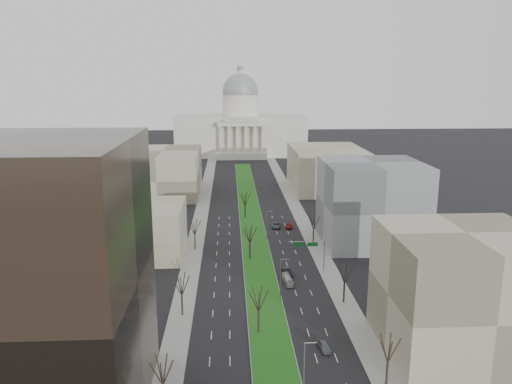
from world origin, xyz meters
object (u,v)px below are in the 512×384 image
object	(u,v)px
car_red	(289,226)
car_black	(287,272)
box_van	(288,280)
car_grey_near	(324,346)
car_grey_far	(276,225)

from	to	relation	value
car_red	car_black	bearing A→B (deg)	-88.67
car_red	box_van	xyz separation A→B (m)	(-5.55, -44.25, 0.20)
car_red	car_grey_near	bearing A→B (deg)	-83.09
box_van	car_red	bearing A→B (deg)	77.35
car_grey_near	car_black	size ratio (longest dim) A/B	0.84
car_grey_near	car_grey_far	world-z (taller)	car_grey_far
car_grey_near	car_grey_far	xyz separation A→B (m)	(-1.58, 74.72, 0.03)
car_grey_far	car_black	bearing A→B (deg)	-83.73
car_grey_near	box_van	world-z (taller)	box_van
car_black	car_red	world-z (taller)	car_black
car_grey_near	car_grey_far	size ratio (longest dim) A/B	0.78
car_grey_near	car_black	bearing A→B (deg)	86.73
car_grey_near	box_van	xyz separation A→B (m)	(-3.11, 29.77, 0.16)
car_black	box_van	distance (m)	4.67
car_black	car_grey_far	xyz separation A→B (m)	(1.16, 40.29, -0.08)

